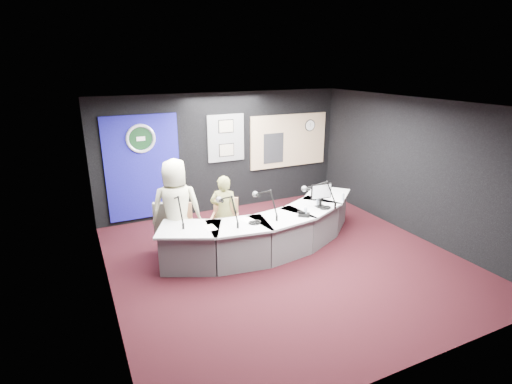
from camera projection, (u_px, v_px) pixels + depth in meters
name	position (u px, v px, depth m)	size (l,w,h in m)	color
ground	(285.00, 260.00, 7.32)	(6.00, 6.00, 0.00)	black
ceiling	(288.00, 105.00, 6.44)	(6.00, 6.00, 0.02)	silver
wall_back	(224.00, 153.00, 9.46)	(6.00, 0.02, 2.80)	black
wall_front	(423.00, 262.00, 4.31)	(6.00, 0.02, 2.80)	black
wall_left	(102.00, 214.00, 5.66)	(0.02, 6.00, 2.80)	black
wall_right	(415.00, 168.00, 8.11)	(0.02, 6.00, 2.80)	black
broadcast_desk	(269.00, 230.00, 7.66)	(4.50, 1.90, 0.75)	silver
backdrop_panel	(143.00, 168.00, 8.70)	(1.60, 0.05, 2.30)	navy
agency_seal	(141.00, 139.00, 8.46)	(0.63, 0.63, 0.07)	silver
seal_center	(141.00, 139.00, 8.47)	(0.48, 0.48, 0.01)	black
pinboard	(226.00, 138.00, 9.34)	(0.90, 0.04, 1.10)	slate
framed_photo_upper	(226.00, 126.00, 9.23)	(0.34, 0.02, 0.27)	gray
framed_photo_lower	(227.00, 150.00, 9.40)	(0.34, 0.02, 0.27)	gray
booth_window_frame	(289.00, 141.00, 10.10)	(2.12, 0.06, 1.32)	tan
booth_glow	(289.00, 141.00, 10.09)	(2.00, 0.02, 1.20)	#FFE3A1
equipment_rack	(273.00, 148.00, 9.93)	(0.55, 0.02, 0.75)	black
wall_clock	(310.00, 125.00, 10.21)	(0.28, 0.28, 0.01)	white
armchair_left	(178.00, 230.00, 7.38)	(0.57, 0.57, 1.00)	#B07450
armchair_right	(225.00, 222.00, 7.64)	(0.60, 0.60, 1.07)	#B07450
draped_jacket	(167.00, 221.00, 7.48)	(0.50, 0.10, 0.70)	gray
person_man	(176.00, 208.00, 7.25)	(0.90, 0.59, 1.84)	beige
person_woman	(224.00, 212.00, 7.58)	(0.53, 0.35, 1.46)	olive
computer_monitor	(321.00, 191.00, 7.72)	(0.44, 0.03, 0.30)	black
desk_phone	(304.00, 215.00, 7.35)	(0.20, 0.16, 0.05)	black
headphones_near	(325.00, 208.00, 7.72)	(0.20, 0.20, 0.03)	black
headphones_far	(255.00, 222.00, 7.02)	(0.23, 0.23, 0.04)	black
paper_stack	(210.00, 228.00, 6.83)	(0.19, 0.27, 0.00)	white
notepad	(248.00, 220.00, 7.16)	(0.21, 0.30, 0.00)	white
boom_mic_a	(176.00, 207.00, 6.95)	(0.16, 0.74, 0.60)	black
boom_mic_b	(228.00, 207.00, 6.97)	(0.22, 0.73, 0.60)	black
boom_mic_c	(266.00, 201.00, 7.27)	(0.26, 0.72, 0.60)	black
boom_mic_d	(320.00, 192.00, 7.73)	(0.57, 0.55, 0.60)	black
water_bottles	(325.00, 203.00, 7.74)	(1.19, 0.48, 0.18)	silver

